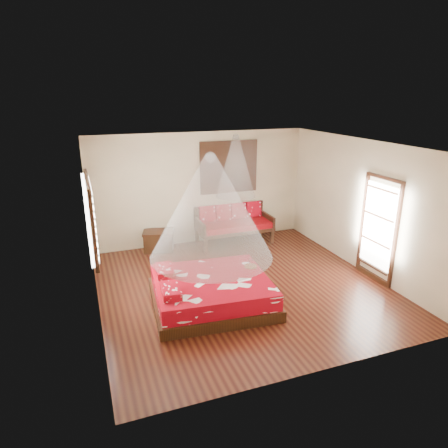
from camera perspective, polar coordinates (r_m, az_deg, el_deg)
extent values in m
cube|color=black|center=(8.13, 2.54, -8.90)|extent=(5.50, 5.50, 0.02)
cube|color=silver|center=(7.28, 2.86, 11.22)|extent=(5.50, 5.50, 0.02)
cube|color=tan|center=(7.05, -18.49, -1.80)|extent=(0.02, 5.50, 2.80)
cube|color=tan|center=(8.99, 19.15, 2.43)|extent=(0.02, 5.50, 2.80)
cube|color=tan|center=(10.10, -3.39, 5.11)|extent=(5.50, 0.02, 2.80)
cube|color=tan|center=(5.34, 14.32, -7.97)|extent=(5.50, 0.02, 2.80)
cube|color=black|center=(7.47, -1.74, -10.60)|extent=(2.29, 2.11, 0.20)
cube|color=#9E0515|center=(7.35, -1.76, -8.89)|extent=(2.18, 2.00, 0.30)
cube|color=#9E0515|center=(6.77, -7.60, -9.48)|extent=(0.35, 0.58, 0.14)
cube|color=#9E0515|center=(7.49, -8.45, -6.65)|extent=(0.35, 0.58, 0.14)
cube|color=black|center=(9.66, -2.66, -2.91)|extent=(0.08, 0.08, 0.42)
cube|color=black|center=(10.30, 6.88, -1.64)|extent=(0.08, 0.08, 0.42)
cube|color=black|center=(10.31, -3.89, -1.52)|extent=(0.08, 0.08, 0.42)
cube|color=black|center=(10.91, 5.16, -0.41)|extent=(0.08, 0.08, 0.42)
cube|color=black|center=(10.20, 1.50, -0.69)|extent=(1.91, 0.85, 0.08)
cube|color=maroon|center=(10.17, 1.50, -0.10)|extent=(1.85, 0.79, 0.14)
cube|color=black|center=(10.45, 0.73, 1.46)|extent=(1.91, 0.06, 0.55)
cube|color=black|center=(9.87, -3.44, -0.41)|extent=(0.06, 0.85, 0.30)
cube|color=black|center=(10.51, 6.15, 0.70)|extent=(0.06, 0.85, 0.30)
cube|color=#9E0515|center=(10.12, -2.39, 1.41)|extent=(0.40, 0.20, 0.42)
cube|color=#9E0515|center=(10.25, -0.13, 1.65)|extent=(0.40, 0.20, 0.42)
cube|color=#9E0515|center=(10.40, 2.07, 1.88)|extent=(0.40, 0.20, 0.42)
cube|color=#9E0515|center=(10.56, 4.20, 2.10)|extent=(0.40, 0.20, 0.42)
cube|color=black|center=(9.89, -9.30, -2.52)|extent=(0.80, 0.66, 0.45)
cube|color=black|center=(9.80, -9.38, -1.15)|extent=(0.84, 0.71, 0.05)
cube|color=black|center=(10.19, 0.69, 8.14)|extent=(1.52, 0.06, 1.32)
cube|color=black|center=(10.19, 0.71, 8.13)|extent=(1.35, 0.04, 1.10)
cube|color=black|center=(7.15, -18.49, 1.02)|extent=(0.08, 1.74, 1.34)
cube|color=white|center=(7.15, -18.17, 1.05)|extent=(0.04, 1.54, 1.10)
cube|color=black|center=(8.63, 21.17, -0.89)|extent=(0.08, 1.02, 2.16)
cube|color=white|center=(8.59, 21.14, -0.27)|extent=(0.03, 0.82, 1.70)
cylinder|color=brown|center=(7.75, 3.82, -6.04)|extent=(0.24, 0.24, 0.03)
cone|color=white|center=(6.79, -1.89, 2.42)|extent=(2.17, 2.17, 1.80)
cone|color=white|center=(9.75, 1.69, 8.25)|extent=(0.97, 0.97, 1.50)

